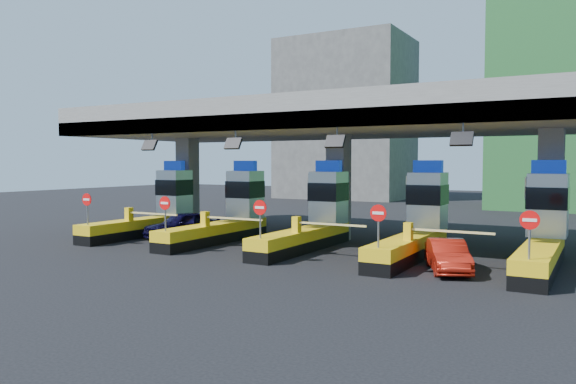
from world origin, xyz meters
The scene contains 10 objects.
ground centered at (0.00, 0.00, 0.00)m, with size 120.00×120.00×0.00m, color black.
toll_canopy centered at (0.00, 2.87, 6.13)m, with size 28.00×12.09×7.00m.
toll_lane_far_left centered at (-10.00, 0.28, 1.40)m, with size 4.43×8.00×4.16m.
toll_lane_left centered at (-5.00, 0.28, 1.40)m, with size 4.43×8.00×4.16m.
toll_lane_center centered at (0.00, 0.28, 1.40)m, with size 4.43×8.00×4.16m.
toll_lane_right centered at (5.00, 0.28, 1.40)m, with size 4.43×8.00×4.16m.
toll_lane_far_right centered at (10.00, 0.28, 1.40)m, with size 4.43×8.00×4.16m.
bg_building_concrete centered at (-14.00, 36.00, 9.00)m, with size 14.00×10.00×18.00m, color #4C4C49.
van centered at (-7.59, -0.36, 0.72)m, with size 1.69×4.20×1.43m, color black.
red_car centered at (7.01, -2.71, 0.60)m, with size 1.26×3.61×1.19m, color #9A170B.
Camera 1 is at (11.99, -23.59, 4.05)m, focal length 35.00 mm.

